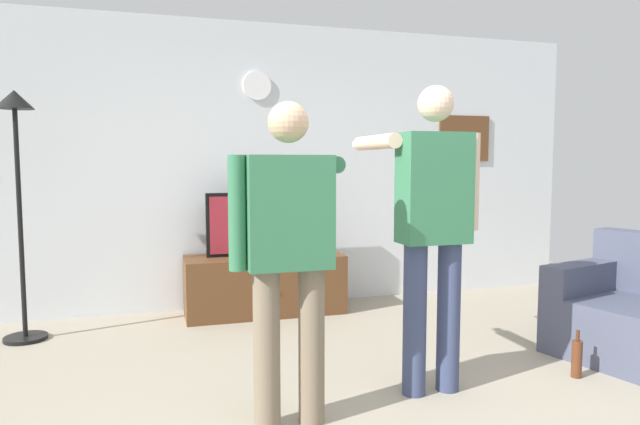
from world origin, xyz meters
TOP-DOWN VIEW (x-y plane):
  - back_wall at (0.00, 2.95)m, footprint 6.40×0.10m
  - tv_stand at (-0.16, 2.60)m, footprint 1.44×0.56m
  - television at (-0.16, 2.65)m, footprint 1.04×0.07m
  - wall_clock at (-0.16, 2.89)m, footprint 0.27×0.03m
  - framed_picture at (2.05, 2.90)m, footprint 0.58×0.04m
  - floor_lamp at (-2.12, 2.36)m, footprint 0.32×0.32m
  - person_standing_nearer_lamp at (-0.46, 0.40)m, footprint 0.62×0.78m
  - person_standing_nearer_couch at (0.46, 0.57)m, footprint 0.59×0.78m
  - beverage_bottle at (1.47, 0.49)m, footprint 0.07×0.07m

SIDE VIEW (x-z plane):
  - beverage_bottle at x=1.47m, z-range -0.03..0.28m
  - tv_stand at x=-0.16m, z-range 0.00..0.54m
  - television at x=-0.16m, z-range 0.54..1.11m
  - person_standing_nearer_lamp at x=-0.46m, z-range 0.12..1.81m
  - person_standing_nearer_couch at x=0.46m, z-range 0.13..1.96m
  - back_wall at x=0.00m, z-range 0.00..2.70m
  - floor_lamp at x=-2.12m, z-range 0.42..2.35m
  - framed_picture at x=2.05m, z-range 1.41..1.88m
  - wall_clock at x=-0.16m, z-range 1.97..2.24m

